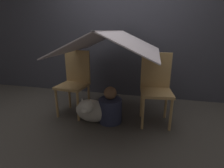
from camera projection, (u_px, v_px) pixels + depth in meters
ground_plane at (109, 123)px, 2.46m from camera, size 8.80×8.80×0.00m
wall_back at (125, 30)px, 3.18m from camera, size 7.00×0.05×2.50m
chair_left at (75, 80)px, 2.65m from camera, size 0.44×0.44×0.96m
chair_right at (156, 86)px, 2.38m from camera, size 0.45×0.45×0.96m
sheet_canopy at (112, 42)px, 2.27m from camera, size 1.22×1.46×0.29m
person_front at (111, 108)px, 2.44m from camera, size 0.32×0.32×0.52m
dog at (91, 110)px, 2.40m from camera, size 0.47×0.41×0.42m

